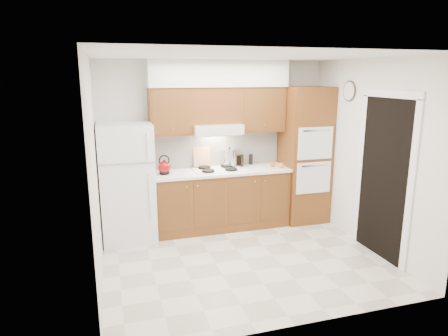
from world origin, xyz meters
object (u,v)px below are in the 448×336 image
object	(u,v)px
kettle	(164,167)
stock_pot	(229,157)
oven_cabinet	(304,155)
fridge	(127,183)

from	to	relation	value
kettle	stock_pot	size ratio (longest dim) A/B	0.76
oven_cabinet	stock_pot	xyz separation A→B (m)	(-1.22, 0.22, -0.00)
fridge	kettle	xyz separation A→B (m)	(0.55, 0.03, 0.19)
stock_pot	fridge	bearing A→B (deg)	-171.11
oven_cabinet	kettle	distance (m)	2.30
oven_cabinet	kettle	bearing A→B (deg)	-179.98
kettle	stock_pot	xyz separation A→B (m)	(1.08, 0.22, 0.05)
fridge	stock_pot	xyz separation A→B (m)	(1.63, 0.25, 0.24)
fridge	oven_cabinet	distance (m)	2.86
kettle	stock_pot	bearing A→B (deg)	-3.09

